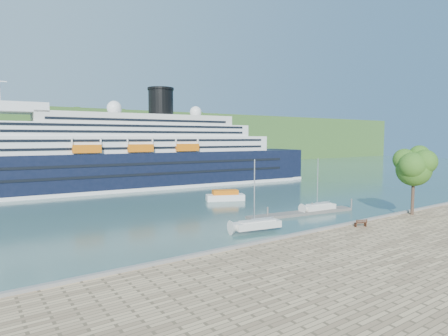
% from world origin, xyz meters
% --- Properties ---
extents(ground, '(400.00, 400.00, 0.00)m').
position_xyz_m(ground, '(0.00, 0.00, 0.00)').
color(ground, '#2A4B48').
rests_on(ground, ground).
extents(far_hillside, '(400.00, 50.00, 24.00)m').
position_xyz_m(far_hillside, '(0.00, 145.00, 12.00)').
color(far_hillside, '#3A5F26').
rests_on(far_hillside, ground).
extents(quay_coping, '(220.00, 0.50, 0.30)m').
position_xyz_m(quay_coping, '(0.00, -0.20, 1.15)').
color(quay_coping, slate).
rests_on(quay_coping, promenade).
extents(cruise_ship, '(112.92, 24.79, 25.15)m').
position_xyz_m(cruise_ship, '(-9.40, 58.63, 12.58)').
color(cruise_ship, black).
rests_on(cruise_ship, ground).
extents(park_bench, '(1.78, 1.28, 1.05)m').
position_xyz_m(park_bench, '(2.12, -1.79, 1.53)').
color(park_bench, '#412312').
rests_on(park_bench, promenade).
extents(promenade_tree, '(6.69, 6.69, 11.09)m').
position_xyz_m(promenade_tree, '(14.99, -1.50, 6.54)').
color(promenade_tree, '#235917').
rests_on(promenade_tree, promenade).
extents(floating_pontoon, '(19.75, 5.12, 0.44)m').
position_xyz_m(floating_pontoon, '(5.21, 11.38, 0.22)').
color(floating_pontoon, slate).
rests_on(floating_pontoon, ground).
extents(sailboat_white_near, '(7.32, 3.16, 9.16)m').
position_xyz_m(sailboat_white_near, '(-7.91, 6.75, 4.58)').
color(sailboat_white_near, silver).
rests_on(sailboat_white_near, ground).
extents(sailboat_white_far, '(6.81, 2.47, 8.62)m').
position_xyz_m(sailboat_white_far, '(8.87, 10.91, 4.31)').
color(sailboat_white_far, silver).
rests_on(sailboat_white_far, ground).
extents(tender_launch, '(7.99, 5.35, 2.09)m').
position_xyz_m(tender_launch, '(2.74, 29.51, 1.05)').
color(tender_launch, '#D8640C').
rests_on(tender_launch, ground).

